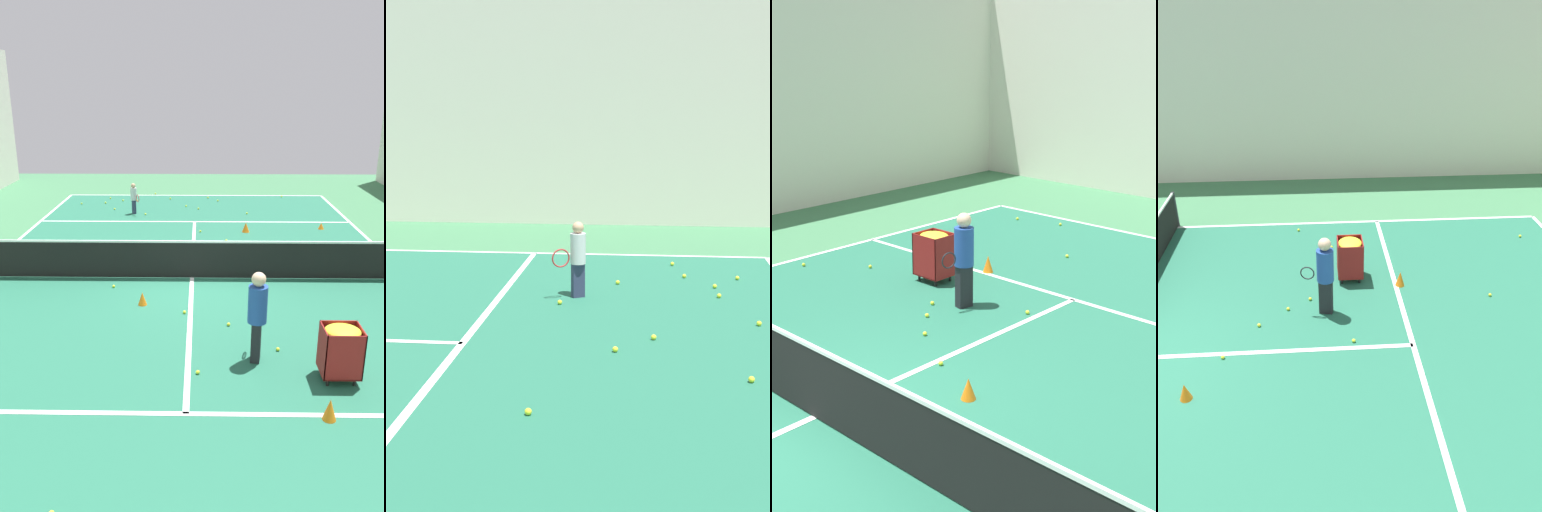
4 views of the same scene
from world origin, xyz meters
TOP-DOWN VIEW (x-y plane):
  - ground_plane at (0.00, 0.00)m, footprint 31.34×31.34m
  - court_playing_area at (0.00, 0.00)m, footprint 11.07×20.05m
  - line_service_far at (0.00, 5.51)m, footprint 11.07×0.10m
  - line_centre_service at (0.00, 0.00)m, footprint 0.10×11.02m
  - tennis_net at (0.00, 0.00)m, footprint 11.37×0.10m
  - coach_at_net at (-1.19, 3.94)m, footprint 0.39×0.69m
  - ball_cart at (-2.50, 4.53)m, footprint 0.63×0.56m
  - training_cone_0 at (1.07, 1.63)m, footprint 0.20×0.20m
  - training_cone_2 at (-2.10, 5.60)m, footprint 0.21×0.21m
  - tennis_ball_1 at (-3.14, 9.45)m, footprint 0.07×0.07m
  - tennis_ball_7 at (-5.06, 3.32)m, footprint 0.07×0.07m
  - tennis_ball_10 at (-1.30, 3.17)m, footprint 0.07×0.07m
  - tennis_ball_13 at (0.13, 2.07)m, footprint 0.07×0.07m
  - tennis_ball_16 at (1.88, 0.65)m, footprint 0.07×0.07m
  - tennis_ball_18 at (-3.99, 4.17)m, footprint 0.07×0.07m
  - tennis_ball_20 at (-1.52, 7.45)m, footprint 0.07×0.07m
  - tennis_ball_23 at (-0.79, 2.63)m, footprint 0.07×0.07m
  - tennis_ball_24 at (-1.64, 3.62)m, footprint 0.07×0.07m
  - tennis_ball_29 at (-0.17, 4.43)m, footprint 0.07×0.07m
  - tennis_ball_35 at (-4.25, 9.16)m, footprint 0.07×0.07m

SIDE VIEW (x-z plane):
  - ground_plane at x=0.00m, z-range 0.00..0.00m
  - court_playing_area at x=0.00m, z-range 0.00..0.00m
  - line_service_far at x=0.00m, z-range 0.00..0.01m
  - line_centre_service at x=0.00m, z-range 0.00..0.01m
  - tennis_ball_1 at x=-3.14m, z-range 0.00..0.07m
  - tennis_ball_7 at x=-5.06m, z-range 0.00..0.07m
  - tennis_ball_10 at x=-1.30m, z-range 0.00..0.07m
  - tennis_ball_13 at x=0.13m, z-range 0.00..0.07m
  - tennis_ball_16 at x=1.88m, z-range 0.00..0.07m
  - tennis_ball_18 at x=-3.99m, z-range 0.00..0.07m
  - tennis_ball_20 at x=-1.52m, z-range 0.00..0.07m
  - tennis_ball_23 at x=-0.79m, z-range 0.00..0.07m
  - tennis_ball_24 at x=-1.64m, z-range 0.00..0.07m
  - tennis_ball_29 at x=-0.17m, z-range 0.00..0.07m
  - tennis_ball_35 at x=-4.25m, z-range 0.00..0.07m
  - training_cone_0 at x=1.07m, z-range 0.00..0.30m
  - training_cone_2 at x=-2.10m, z-range 0.00..0.34m
  - tennis_net at x=0.00m, z-range 0.02..1.01m
  - ball_cart at x=-2.50m, z-range 0.20..1.16m
  - coach_at_net at x=-1.19m, z-range 0.12..1.79m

